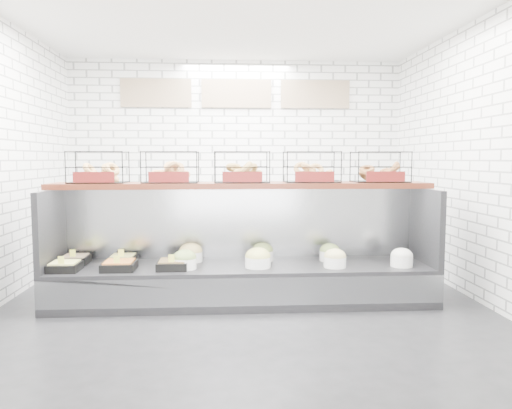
{
  "coord_description": "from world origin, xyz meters",
  "views": [
    {
      "loc": [
        -0.19,
        -4.91,
        1.52
      ],
      "look_at": [
        0.15,
        0.45,
        1.03
      ],
      "focal_mm": 35.0,
      "sensor_mm": 36.0,
      "label": 1
    }
  ],
  "objects": [
    {
      "name": "ground",
      "position": [
        0.0,
        0.0,
        0.0
      ],
      "size": [
        5.5,
        5.5,
        0.0
      ],
      "primitive_type": "plane",
      "color": "black",
      "rests_on": "ground"
    },
    {
      "name": "bagel_shelf",
      "position": [
        -0.0,
        0.52,
        1.38
      ],
      "size": [
        4.1,
        0.5,
        0.4
      ],
      "color": "#44190E",
      "rests_on": "display_case"
    },
    {
      "name": "prep_counter",
      "position": [
        -0.0,
        2.43,
        0.47
      ],
      "size": [
        4.0,
        0.6,
        1.2
      ],
      "color": "#93969B",
      "rests_on": "ground"
    },
    {
      "name": "room_shell",
      "position": [
        0.0,
        0.6,
        2.06
      ],
      "size": [
        5.02,
        5.51,
        3.01
      ],
      "color": "white",
      "rests_on": "ground"
    },
    {
      "name": "display_case",
      "position": [
        -0.01,
        0.34,
        0.33
      ],
      "size": [
        4.0,
        0.9,
        1.2
      ],
      "color": "black",
      "rests_on": "ground"
    }
  ]
}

